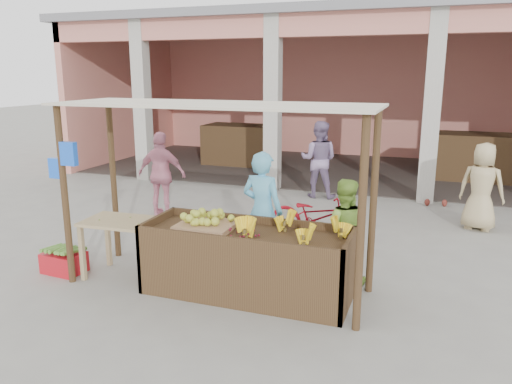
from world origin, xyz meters
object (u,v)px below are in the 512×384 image
at_px(side_table, 122,230).
at_px(vendor_blue, 262,207).
at_px(red_crate, 64,262).
at_px(motorcycle, 316,216).
at_px(vendor_green, 343,228).
at_px(fruit_stall, 247,264).

bearing_deg(side_table, vendor_blue, 26.27).
height_order(side_table, vendor_blue, vendor_blue).
xyz_separation_m(red_crate, motorcycle, (3.03, 2.45, 0.30)).
bearing_deg(vendor_blue, side_table, 39.72).
bearing_deg(vendor_green, motorcycle, -74.29).
relative_size(red_crate, vendor_green, 0.37).
bearing_deg(motorcycle, red_crate, 140.76).
xyz_separation_m(fruit_stall, motorcycle, (0.36, 2.23, 0.04)).
bearing_deg(vendor_green, red_crate, 4.97).
distance_m(red_crate, vendor_blue, 2.90).
bearing_deg(vendor_blue, fruit_stall, 106.77).
distance_m(side_table, motorcycle, 3.15).
xyz_separation_m(side_table, vendor_blue, (1.68, 0.95, 0.23)).
height_order(side_table, motorcycle, motorcycle).
height_order(fruit_stall, side_table, side_table).
height_order(side_table, vendor_green, vendor_green).
bearing_deg(side_table, vendor_green, 13.72).
bearing_deg(red_crate, vendor_blue, 27.60).
distance_m(side_table, vendor_blue, 1.94).
xyz_separation_m(vendor_green, motorcycle, (-0.70, 1.43, -0.30)).
relative_size(fruit_stall, motorcycle, 1.53).
distance_m(fruit_stall, vendor_blue, 1.02).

